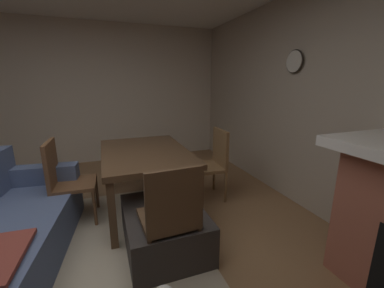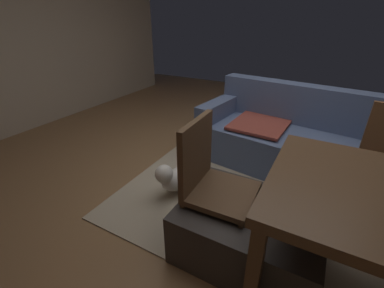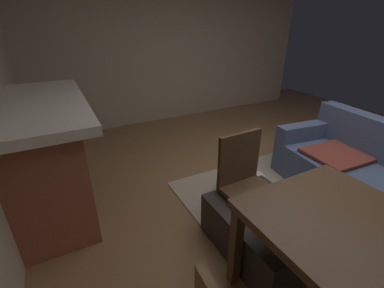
% 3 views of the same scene
% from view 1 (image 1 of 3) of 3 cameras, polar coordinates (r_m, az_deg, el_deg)
% --- Properties ---
extents(wall_back_fireplace_side, '(7.00, 0.12, 2.58)m').
position_cam_1_polar(wall_back_fireplace_side, '(2.91, 33.38, 7.27)').
color(wall_back_fireplace_side, '#B7A893').
rests_on(wall_back_fireplace_side, ground).
extents(wall_right_window_side, '(0.12, 5.76, 2.58)m').
position_cam_1_polar(wall_right_window_side, '(5.04, -24.69, 10.37)').
color(wall_right_window_side, beige).
rests_on(wall_right_window_side, ground).
extents(area_rug, '(2.60, 2.00, 0.01)m').
position_cam_1_polar(area_rug, '(2.51, -22.57, -24.22)').
color(area_rug, tan).
rests_on(area_rug, ground).
extents(ottoman_coffee_table, '(0.91, 0.70, 0.39)m').
position_cam_1_polar(ottoman_coffee_table, '(2.44, -6.51, -18.98)').
color(ottoman_coffee_table, '#2D2826').
rests_on(ottoman_coffee_table, ground).
extents(tv_remote, '(0.11, 0.17, 0.02)m').
position_cam_1_polar(tv_remote, '(2.32, -7.93, -14.95)').
color(tv_remote, black).
rests_on(tv_remote, ottoman_coffee_table).
extents(dining_table, '(1.44, 0.98, 0.74)m').
position_cam_1_polar(dining_table, '(2.96, -10.87, -3.00)').
color(dining_table, '#513823').
rests_on(dining_table, ground).
extents(dining_chair_north, '(0.46, 0.46, 0.93)m').
position_cam_1_polar(dining_chair_north, '(3.00, -27.69, -6.91)').
color(dining_chair_north, brown).
rests_on(dining_chair_north, ground).
extents(dining_chair_west, '(0.46, 0.46, 0.93)m').
position_cam_1_polar(dining_chair_west, '(2.00, -4.99, -15.81)').
color(dining_chair_west, '#513823').
rests_on(dining_chair_west, ground).
extents(dining_chair_south, '(0.47, 0.47, 0.93)m').
position_cam_1_polar(dining_chair_south, '(3.24, 4.83, -3.74)').
color(dining_chair_south, brown).
rests_on(dining_chair_south, ground).
extents(wall_clock, '(0.28, 0.03, 0.28)m').
position_cam_1_polar(wall_clock, '(3.35, 22.85, 17.36)').
color(wall_clock, silver).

